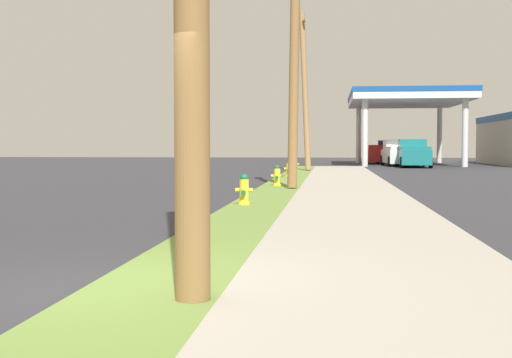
# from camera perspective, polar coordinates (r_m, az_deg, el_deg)

# --- Properties ---
(ground_plane) EXTENTS (160.00, 160.00, 0.00)m
(ground_plane) POSITION_cam_1_polar(r_m,az_deg,el_deg) (7.21, -13.59, -9.38)
(ground_plane) COLOR #333338
(grass_verge) EXTENTS (1.40, 80.00, 0.12)m
(grass_verge) POSITION_cam_1_polar(r_m,az_deg,el_deg) (6.99, -8.13, -9.20)
(grass_verge) COLOR olive
(grass_verge) RESTS_ON ground
(sidewalk_slab) EXTENTS (3.20, 80.00, 0.12)m
(sidewalk_slab) POSITION_cam_1_polar(r_m,az_deg,el_deg) (6.81, 11.26, -9.56)
(sidewalk_slab) COLOR #A8A093
(sidewalk_slab) RESTS_ON ground
(fire_hydrant_nearest) EXTENTS (0.42, 0.38, 0.74)m
(fire_hydrant_nearest) POSITION_cam_1_polar(r_m,az_deg,el_deg) (9.70, -5.48, -3.52)
(fire_hydrant_nearest) COLOR yellow
(fire_hydrant_nearest) RESTS_ON grass_verge
(fire_hydrant_second) EXTENTS (0.42, 0.38, 0.74)m
(fire_hydrant_second) POSITION_cam_1_polar(r_m,az_deg,el_deg) (16.00, -1.00, -1.01)
(fire_hydrant_second) COLOR yellow
(fire_hydrant_second) RESTS_ON grass_verge
(fire_hydrant_third) EXTENTS (0.42, 0.37, 0.74)m
(fire_hydrant_third) POSITION_cam_1_polar(r_m,az_deg,el_deg) (23.50, 1.79, 0.21)
(fire_hydrant_third) COLOR yellow
(fire_hydrant_third) RESTS_ON grass_verge
(fire_hydrant_fourth) EXTENTS (0.42, 0.37, 0.74)m
(fire_hydrant_fourth) POSITION_cam_1_polar(r_m,az_deg,el_deg) (31.02, 2.76, 0.84)
(fire_hydrant_fourth) COLOR yellow
(fire_hydrant_fourth) RESTS_ON grass_verge
(fire_hydrant_fifth) EXTENTS (0.42, 0.37, 0.74)m
(fire_hydrant_fifth) POSITION_cam_1_polar(r_m,az_deg,el_deg) (38.36, 3.34, 1.22)
(fire_hydrant_fifth) COLOR yellow
(fire_hydrant_fifth) RESTS_ON grass_verge
(utility_pole_midground) EXTENTS (0.43, 1.72, 9.26)m
(utility_pole_midground) POSITION_cam_1_polar(r_m,az_deg,el_deg) (22.76, 3.26, 11.20)
(utility_pole_midground) COLOR olive
(utility_pole_midground) RESTS_ON grass_verge
(utility_pole_background) EXTENTS (0.96, 1.96, 9.09)m
(utility_pole_background) POSITION_cam_1_polar(r_m,az_deg,el_deg) (38.83, 4.13, 7.59)
(utility_pole_background) COLOR #937047
(utility_pole_background) RESTS_ON grass_verge
(car_red_by_near_pump) EXTENTS (2.04, 4.54, 1.57)m
(car_red_by_near_pump) POSITION_cam_1_polar(r_m,az_deg,el_deg) (58.64, 10.17, 2.00)
(car_red_by_near_pump) COLOR red
(car_red_by_near_pump) RESTS_ON ground
(truck_white_at_forecourt) EXTENTS (2.37, 5.49, 1.97)m
(truck_white_at_forecourt) POSITION_cam_1_polar(r_m,az_deg,el_deg) (52.04, 11.88, 2.10)
(truck_white_at_forecourt) COLOR white
(truck_white_at_forecourt) RESTS_ON ground
(truck_navy_on_apron) EXTENTS (2.53, 5.55, 1.97)m
(truck_navy_on_apron) POSITION_cam_1_polar(r_m,az_deg,el_deg) (61.59, 11.09, 2.21)
(truck_navy_on_apron) COLOR navy
(truck_navy_on_apron) RESTS_ON ground
(truck_teal_at_far_bay) EXTENTS (2.25, 5.45, 1.97)m
(truck_teal_at_far_bay) POSITION_cam_1_polar(r_m,az_deg,el_deg) (48.88, 13.07, 2.04)
(truck_teal_at_far_bay) COLOR #197075
(truck_teal_at_far_bay) RESTS_ON ground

